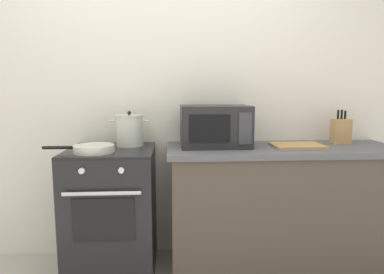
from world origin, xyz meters
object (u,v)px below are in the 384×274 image
Objects in this scene: stock_pot at (130,130)px; stove at (112,212)px; microwave at (215,126)px; cutting_board at (297,146)px; frying_pan at (93,149)px; knife_block at (341,131)px.

stove is at bearing -131.72° from stock_pot.
stock_pot is at bearing 174.78° from microwave.
cutting_board is at bearing -7.48° from microwave.
stock_pot is 0.81× the size of cutting_board.
frying_pan reaches higher than cutting_board.
frying_pan is (-0.21, -0.26, -0.09)m from stock_pot.
knife_block is (1.83, 0.27, 0.07)m from frying_pan.
cutting_board is at bearing -6.32° from stock_pot.
knife_block is (0.39, 0.14, 0.09)m from cutting_board.
stove is at bearing 54.72° from frying_pan.
frying_pan is 1.29× the size of cutting_board.
knife_block reaches higher than frying_pan.
knife_block is at bearing 3.59° from microwave.
knife_block is (0.99, 0.06, -0.05)m from microwave.
microwave is (0.63, -0.06, 0.03)m from stock_pot.
microwave is (0.75, 0.08, 0.61)m from stove.
stove is 0.60m from stock_pot.
frying_pan reaches higher than stove.
knife_block is at bearing 8.32° from frying_pan.
cutting_board is 0.43m from knife_block.
microwave reaches higher than frying_pan.
knife_block is at bearing 19.57° from cutting_board.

